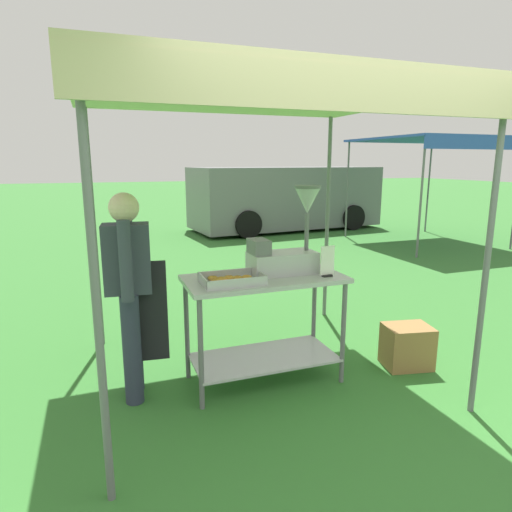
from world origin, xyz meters
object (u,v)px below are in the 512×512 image
Objects in this scene: stall_canopy at (261,101)px; donut_fryer at (287,246)px; menu_sign at (327,263)px; supply_crate at (407,346)px; vendor at (130,286)px; van_grey at (285,197)px; neighbour_tent at (431,142)px; donut_cart at (264,308)px; donut_tray at (231,280)px.

stall_canopy is 1.16m from donut_fryer.
menu_sign is 1.17m from supply_crate.
vendor is at bearing 169.82° from menu_sign.
neighbour_tent is (2.14, -3.06, 1.39)m from van_grey.
donut_cart is 1.79× the size of donut_fryer.
donut_tray is 1.79m from supply_crate.
van_grey is at bearing 63.48° from donut_tray.
neighbour_tent reaches higher than supply_crate.
donut_tray is 1.86× the size of menu_sign.
donut_tray is (-0.31, -0.19, -1.35)m from stall_canopy.
supply_crate is 0.16× the size of neighbour_tent.
stall_canopy is at bearing 151.65° from menu_sign.
menu_sign reaches higher than supply_crate.
supply_crate is at bearing -13.86° from donut_fryer.
menu_sign is at bearing 177.06° from supply_crate.
donut_fryer is (0.22, 0.06, 0.50)m from donut_cart.
donut_tray reaches higher than supply_crate.
van_grey is 1.86× the size of neighbour_tent.
neighbour_tent is (6.12, 4.92, 1.33)m from donut_tray.
menu_sign is at bearing -5.41° from donut_tray.
stall_canopy is at bearing 166.93° from supply_crate.
donut_tray is at bearing 174.59° from menu_sign.
vendor is (-0.74, 0.20, -0.03)m from donut_tray.
donut_cart is 5.14× the size of menu_sign.
menu_sign is at bearing -10.18° from vendor.
vendor is 8.44m from neighbour_tent.
stall_canopy is 6.02× the size of supply_crate.
van_grey is (3.67, 7.90, 0.23)m from donut_cart.
supply_crate is at bearing -131.76° from neighbour_tent.
neighbour_tent reaches higher than van_grey.
neighbour_tent is (5.32, 5.00, 1.25)m from menu_sign.
menu_sign is at bearing -40.60° from donut_fryer.
donut_fryer is at bearing -9.12° from stall_canopy.
menu_sign is 0.05× the size of van_grey.
neighbour_tent is (5.81, 4.73, -0.02)m from stall_canopy.
menu_sign is (0.80, -0.08, 0.09)m from donut_tray.
neighbour_tent is at bearing 43.18° from menu_sign.
donut_tray is at bearing -164.30° from donut_fryer.
neighbour_tent is at bearing 40.49° from donut_fryer.
neighbour_tent is (5.59, 4.77, 1.12)m from donut_fryer.
stall_canopy is 5.88× the size of donut_tray.
neighbour_tent reaches higher than donut_cart.
stall_canopy is 1.38m from menu_sign.
stall_canopy reaches higher than menu_sign.
van_grey is at bearing 64.80° from stall_canopy.
donut_fryer reaches higher than menu_sign.
stall_canopy is 2.48m from supply_crate.
donut_cart is 2.77× the size of donut_tray.
donut_fryer is at bearing -139.51° from neighbour_tent.
neighbour_tent is at bearing 48.24° from supply_crate.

